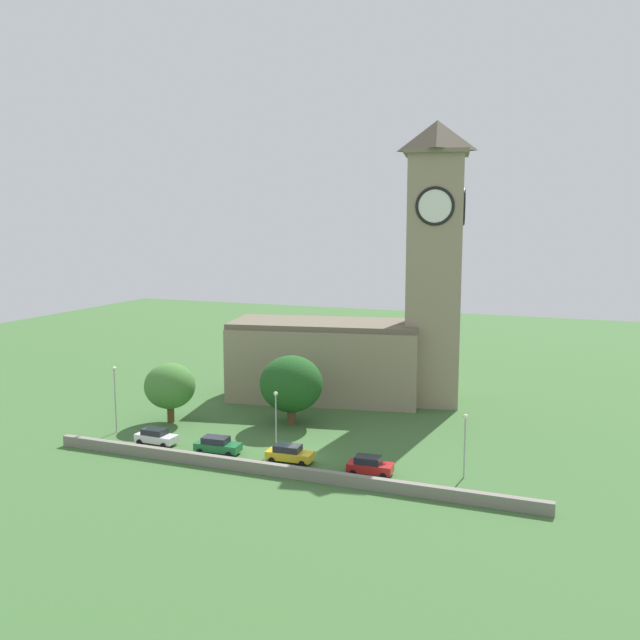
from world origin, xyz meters
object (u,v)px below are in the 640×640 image
(streetlamp_west_end, at_px, (115,389))
(streetlamp_central, at_px, (465,434))
(car_red, at_px, (370,466))
(church, at_px, (365,324))
(car_white, at_px, (156,436))
(tree_riverside_east, at_px, (291,384))
(car_yellow, at_px, (289,454))
(streetlamp_west_mid, at_px, (276,411))
(tree_by_tower, at_px, (170,386))
(car_green, at_px, (217,445))

(streetlamp_west_end, height_order, streetlamp_central, streetlamp_west_end)
(car_red, xyz_separation_m, streetlamp_west_end, (-30.28, 2.22, 4.09))
(church, bearing_deg, streetlamp_west_end, -131.74)
(car_white, bearing_deg, tree_riverside_east, 49.32)
(car_yellow, bearing_deg, streetlamp_west_mid, 139.03)
(car_white, bearing_deg, car_red, -0.81)
(church, height_order, car_yellow, church)
(church, height_order, car_white, church)
(tree_by_tower, distance_m, tree_riverside_east, 14.24)
(streetlamp_west_mid, bearing_deg, car_red, -12.95)
(car_white, bearing_deg, car_green, -1.42)
(church, relative_size, car_yellow, 7.63)
(church, height_order, streetlamp_west_end, church)
(car_red, height_order, streetlamp_central, streetlamp_central)
(church, distance_m, tree_by_tower, 26.39)
(streetlamp_central, distance_m, tree_by_tower, 35.62)
(car_white, height_order, car_green, car_green)
(car_red, distance_m, tree_riverside_east, 18.66)
(church, distance_m, car_white, 31.32)
(car_yellow, xyz_separation_m, car_red, (8.35, -0.40, 0.01))
(streetlamp_central, bearing_deg, streetlamp_west_mid, 179.94)
(car_white, xyz_separation_m, car_red, (23.75, -0.34, 0.03))
(church, xyz_separation_m, car_red, (8.81, -26.27, -9.18))
(streetlamp_west_end, relative_size, tree_by_tower, 1.07)
(tree_by_tower, bearing_deg, church, 45.54)
(car_yellow, relative_size, streetlamp_west_end, 0.62)
(car_yellow, relative_size, streetlamp_west_mid, 0.73)
(car_green, height_order, tree_riverside_east, tree_riverside_east)
(church, relative_size, car_green, 7.48)
(car_red, xyz_separation_m, tree_riverside_east, (-13.36, 12.43, 3.88))
(tree_riverside_east, bearing_deg, tree_by_tower, -161.40)
(streetlamp_west_end, bearing_deg, tree_riverside_east, 31.12)
(tree_by_tower, bearing_deg, streetlamp_central, -8.79)
(tree_riverside_east, bearing_deg, streetlamp_central, -24.69)
(car_green, distance_m, tree_by_tower, 13.59)
(car_yellow, distance_m, tree_riverside_east, 13.60)
(car_white, bearing_deg, church, 60.06)
(church, height_order, car_green, church)
(streetlamp_west_end, bearing_deg, car_green, -8.37)
(streetlamp_west_mid, bearing_deg, car_white, -170.73)
(streetlamp_west_end, distance_m, streetlamp_west_mid, 19.57)
(streetlamp_central, bearing_deg, car_red, -163.66)
(streetlamp_central, bearing_deg, car_white, -176.24)
(streetlamp_central, height_order, tree_by_tower, tree_by_tower)
(car_red, bearing_deg, car_white, 179.19)
(streetlamp_west_end, xyz_separation_m, streetlamp_west_mid, (19.56, 0.25, -0.63))
(streetlamp_west_mid, distance_m, tree_by_tower, 17.02)
(car_red, relative_size, tree_by_tower, 0.62)
(car_green, height_order, car_yellow, car_yellow)
(car_white, height_order, car_yellow, car_yellow)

